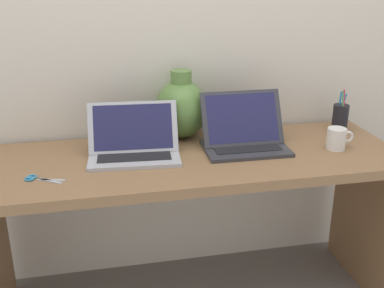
% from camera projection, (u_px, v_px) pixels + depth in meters
% --- Properties ---
extents(back_wall, '(4.40, 0.04, 2.40)m').
position_uv_depth(back_wall, '(176.00, 19.00, 2.02)').
color(back_wall, beige).
rests_on(back_wall, ground).
extents(desk, '(1.69, 0.58, 0.70)m').
position_uv_depth(desk, '(192.00, 186.00, 1.95)').
color(desk, olive).
rests_on(desk, ground).
extents(laptop_left, '(0.37, 0.26, 0.20)m').
position_uv_depth(laptop_left, '(134.00, 143.00, 1.88)').
color(laptop_left, '#B2B2B7').
rests_on(laptop_left, desk).
extents(laptop_right, '(0.34, 0.24, 0.22)m').
position_uv_depth(laptop_right, '(244.00, 134.00, 1.96)').
color(laptop_right, '#333338').
rests_on(laptop_right, desk).
extents(green_vase, '(0.23, 0.23, 0.30)m').
position_uv_depth(green_vase, '(181.00, 108.00, 2.06)').
color(green_vase, '#5B843D').
rests_on(green_vase, desk).
extents(coffee_mug, '(0.12, 0.08, 0.09)m').
position_uv_depth(coffee_mug, '(337.00, 139.00, 1.96)').
color(coffee_mug, white).
rests_on(coffee_mug, desk).
extents(pen_cup, '(0.07, 0.07, 0.19)m').
position_uv_depth(pen_cup, '(340.00, 117.00, 2.18)').
color(pen_cup, black).
rests_on(pen_cup, desk).
extents(scissors, '(0.14, 0.10, 0.01)m').
position_uv_depth(scissors, '(38.00, 179.00, 1.69)').
color(scissors, '#B7B7BC').
rests_on(scissors, desk).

